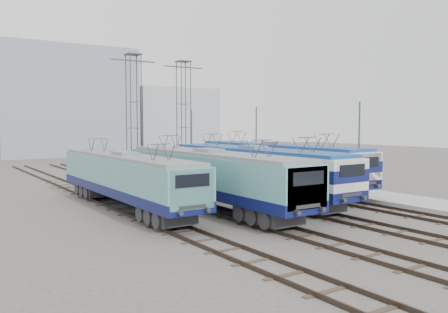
% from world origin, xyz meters
% --- Properties ---
extents(ground, '(160.00, 160.00, 0.00)m').
position_xyz_m(ground, '(0.00, 0.00, 0.00)').
color(ground, '#514C47').
extents(platform, '(4.00, 70.00, 0.30)m').
position_xyz_m(platform, '(10.20, 8.00, 0.15)').
color(platform, '#9E9E99').
rests_on(platform, ground).
extents(locomotive_far_left, '(2.71, 17.11, 3.22)m').
position_xyz_m(locomotive_far_left, '(-6.75, 7.29, 2.14)').
color(locomotive_far_left, '#0D1249').
rests_on(locomotive_far_left, ground).
extents(locomotive_center_left, '(2.85, 18.00, 3.39)m').
position_xyz_m(locomotive_center_left, '(-2.25, 4.52, 2.24)').
color(locomotive_center_left, '#0D1249').
rests_on(locomotive_center_left, ground).
extents(locomotive_center_right, '(2.87, 18.17, 3.42)m').
position_xyz_m(locomotive_center_right, '(2.25, 5.91, 2.32)').
color(locomotive_center_right, '#0D1249').
rests_on(locomotive_center_right, ground).
extents(locomotive_far_right, '(2.93, 18.56, 3.49)m').
position_xyz_m(locomotive_far_right, '(6.75, 8.73, 2.36)').
color(locomotive_far_right, '#0D1249').
rests_on(locomotive_far_right, ground).
extents(catenary_tower_west, '(4.50, 1.20, 12.00)m').
position_xyz_m(catenary_tower_west, '(0.00, 22.00, 6.64)').
color(catenary_tower_west, '#3F4247').
rests_on(catenary_tower_west, ground).
extents(catenary_tower_east, '(4.50, 1.20, 12.00)m').
position_xyz_m(catenary_tower_east, '(6.50, 24.00, 6.64)').
color(catenary_tower_east, '#3F4247').
rests_on(catenary_tower_east, ground).
extents(mast_front, '(0.12, 0.12, 7.00)m').
position_xyz_m(mast_front, '(8.60, 2.00, 3.50)').
color(mast_front, '#3F4247').
rests_on(mast_front, ground).
extents(mast_mid, '(0.12, 0.12, 7.00)m').
position_xyz_m(mast_mid, '(8.60, 14.00, 3.50)').
color(mast_mid, '#3F4247').
rests_on(mast_mid, ground).
extents(mast_rear, '(0.12, 0.12, 7.00)m').
position_xyz_m(mast_rear, '(8.60, 26.00, 3.50)').
color(mast_rear, '#3F4247').
rests_on(mast_rear, ground).
extents(building_center, '(22.00, 14.00, 18.00)m').
position_xyz_m(building_center, '(4.00, 62.00, 9.00)').
color(building_center, '#858EA0').
rests_on(building_center, ground).
extents(building_east, '(16.00, 12.00, 12.00)m').
position_xyz_m(building_east, '(24.00, 62.00, 6.00)').
color(building_east, '#A0A8B3').
rests_on(building_east, ground).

